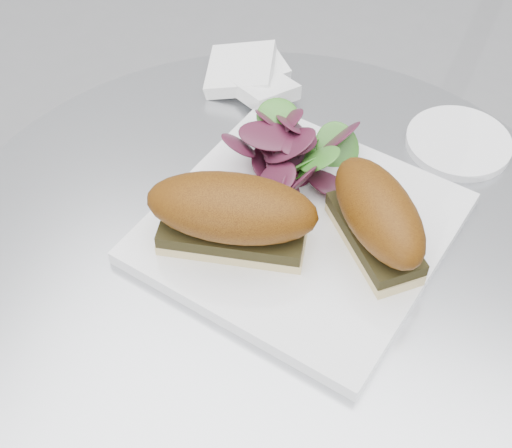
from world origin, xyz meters
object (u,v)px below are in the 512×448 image
at_px(sandwich_right, 378,217).
at_px(saucer, 459,142).
at_px(plate, 300,228).
at_px(sandwich_left, 232,214).

xyz_separation_m(sandwich_right, saucer, (0.05, 0.19, -0.05)).
distance_m(plate, sandwich_left, 0.09).
relative_size(sandwich_right, saucer, 1.21).
height_order(plate, sandwich_left, sandwich_left).
height_order(plate, saucer, plate).
distance_m(sandwich_left, sandwich_right, 0.14).
bearing_deg(sandwich_left, saucer, 41.46).
xyz_separation_m(plate, saucer, (0.12, 0.19, -0.00)).
distance_m(sandwich_right, saucer, 0.21).
distance_m(plate, sandwich_right, 0.09).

